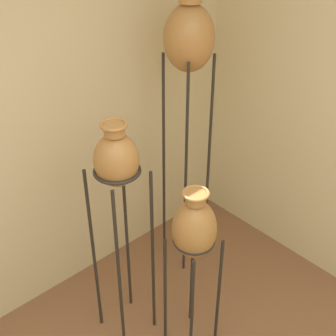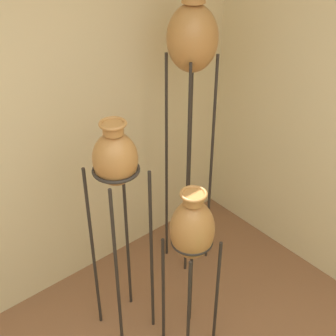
# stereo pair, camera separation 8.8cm
# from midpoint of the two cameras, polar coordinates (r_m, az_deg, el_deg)

# --- Properties ---
(vase_stand_tall) EXTENTS (0.32, 0.32, 2.05)m
(vase_stand_tall) POSITION_cam_midpoint_polar(r_m,az_deg,el_deg) (2.94, 1.70, 14.73)
(vase_stand_tall) COLOR #28231E
(vase_stand_tall) RESTS_ON ground_plane
(vase_stand_medium) EXTENTS (0.28, 0.28, 1.54)m
(vase_stand_medium) POSITION_cam_midpoint_polar(r_m,az_deg,el_deg) (2.53, -7.23, -0.08)
(vase_stand_medium) COLOR #28231E
(vase_stand_medium) RESTS_ON ground_plane
(vase_stand_short) EXTENTS (0.25, 0.25, 1.20)m
(vase_stand_short) POSITION_cam_midpoint_polar(r_m,az_deg,el_deg) (2.63, 2.25, -7.77)
(vase_stand_short) COLOR #28231E
(vase_stand_short) RESTS_ON ground_plane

